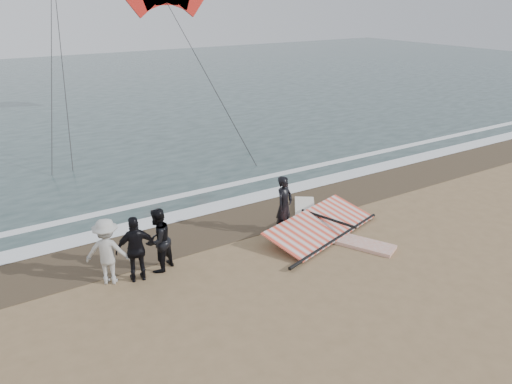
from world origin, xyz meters
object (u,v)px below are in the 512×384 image
sail_rig (316,227)px  board_white (352,241)px  board_cream (305,212)px  man_main (284,205)px

sail_rig → board_white: bearing=-69.1°
board_cream → sail_rig: (-0.61, -1.40, 0.14)m
board_white → man_main: bearing=102.4°
man_main → board_cream: 2.00m
board_cream → sail_rig: sail_rig is taller
man_main → sail_rig: bearing=-52.6°
man_main → board_cream: man_main is taller
board_white → sail_rig: size_ratio=0.57×
man_main → sail_rig: (0.95, -0.54, -0.79)m
man_main → board_cream: (1.56, 0.85, -0.93)m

